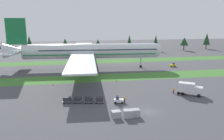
{
  "coord_description": "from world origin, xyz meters",
  "views": [
    {
      "loc": [
        -17.73,
        -48.43,
        21.37
      ],
      "look_at": [
        -3.71,
        29.62,
        4.0
      ],
      "focal_mm": 36.25,
      "sensor_mm": 36.0,
      "label": 1
    }
  ],
  "objects_px": {
    "taxiway_marker_2": "(80,81)",
    "cargo_dolly_second": "(89,100)",
    "catering_truck": "(190,89)",
    "pushback_tractor": "(173,65)",
    "baggage_tug": "(119,100)",
    "airliner": "(85,51)",
    "taxiway_marker_1": "(53,84)",
    "taxiway_marker_0": "(116,80)",
    "ground_crew_loader": "(125,99)",
    "uld_container_1": "(128,114)",
    "ground_crew_marshaller": "(174,90)",
    "cargo_dolly_lead": "(100,100)",
    "cargo_dolly_third": "(78,99)",
    "cargo_dolly_fourth": "(67,99)",
    "uld_container_2": "(116,114)",
    "uld_container_0": "(135,113)"
  },
  "relations": [
    {
      "from": "baggage_tug",
      "to": "uld_container_2",
      "type": "distance_m",
      "value": 9.12
    },
    {
      "from": "cargo_dolly_lead",
      "to": "uld_container_1",
      "type": "distance_m",
      "value": 11.47
    },
    {
      "from": "catering_truck",
      "to": "taxiway_marker_2",
      "type": "xyz_separation_m",
      "value": [
        -31.17,
        21.01,
        -1.7
      ]
    },
    {
      "from": "uld_container_2",
      "to": "uld_container_1",
      "type": "bearing_deg",
      "value": -9.51
    },
    {
      "from": "cargo_dolly_third",
      "to": "taxiway_marker_0",
      "type": "relative_size",
      "value": 3.88
    },
    {
      "from": "uld_container_2",
      "to": "ground_crew_marshaller",
      "type": "bearing_deg",
      "value": 34.4
    },
    {
      "from": "catering_truck",
      "to": "taxiway_marker_0",
      "type": "bearing_deg",
      "value": -102.53
    },
    {
      "from": "pushback_tractor",
      "to": "ground_crew_marshaller",
      "type": "height_order",
      "value": "pushback_tractor"
    },
    {
      "from": "baggage_tug",
      "to": "catering_truck",
      "type": "relative_size",
      "value": 0.4
    },
    {
      "from": "pushback_tractor",
      "to": "uld_container_0",
      "type": "relative_size",
      "value": 1.34
    },
    {
      "from": "ground_crew_marshaller",
      "to": "taxiway_marker_0",
      "type": "height_order",
      "value": "ground_crew_marshaller"
    },
    {
      "from": "airliner",
      "to": "pushback_tractor",
      "type": "relative_size",
      "value": 32.0
    },
    {
      "from": "baggage_tug",
      "to": "pushback_tractor",
      "type": "height_order",
      "value": "same"
    },
    {
      "from": "catering_truck",
      "to": "taxiway_marker_1",
      "type": "xyz_separation_m",
      "value": [
        -40.2,
        17.67,
        -1.69
      ]
    },
    {
      "from": "ground_crew_loader",
      "to": "taxiway_marker_0",
      "type": "xyz_separation_m",
      "value": [
        1.98,
        21.4,
        -0.63
      ]
    },
    {
      "from": "pushback_tractor",
      "to": "taxiway_marker_2",
      "type": "bearing_deg",
      "value": 116.86
    },
    {
      "from": "cargo_dolly_fourth",
      "to": "uld_container_1",
      "type": "xyz_separation_m",
      "value": [
        13.68,
        -11.99,
        -0.03
      ]
    },
    {
      "from": "airliner",
      "to": "catering_truck",
      "type": "bearing_deg",
      "value": 36.89
    },
    {
      "from": "cargo_dolly_third",
      "to": "pushback_tractor",
      "type": "distance_m",
      "value": 61.07
    },
    {
      "from": "baggage_tug",
      "to": "airliner",
      "type": "bearing_deg",
      "value": -161.33
    },
    {
      "from": "catering_truck",
      "to": "pushback_tractor",
      "type": "xyz_separation_m",
      "value": [
        13.33,
        39.72,
        -1.14
      ]
    },
    {
      "from": "airliner",
      "to": "ground_crew_loader",
      "type": "bearing_deg",
      "value": 13.26
    },
    {
      "from": "cargo_dolly_third",
      "to": "catering_truck",
      "type": "height_order",
      "value": "catering_truck"
    },
    {
      "from": "airliner",
      "to": "taxiway_marker_1",
      "type": "xyz_separation_m",
      "value": [
        -12.69,
        -24.95,
        -7.78
      ]
    },
    {
      "from": "cargo_dolly_third",
      "to": "uld_container_1",
      "type": "height_order",
      "value": "uld_container_1"
    },
    {
      "from": "pushback_tractor",
      "to": "uld_container_1",
      "type": "relative_size",
      "value": 1.34
    },
    {
      "from": "cargo_dolly_second",
      "to": "cargo_dolly_fourth",
      "type": "bearing_deg",
      "value": -90.0
    },
    {
      "from": "cargo_dolly_fourth",
      "to": "taxiway_marker_2",
      "type": "xyz_separation_m",
      "value": [
        4.12,
        21.13,
        -0.66
      ]
    },
    {
      "from": "cargo_dolly_third",
      "to": "ground_crew_marshaller",
      "type": "relative_size",
      "value": 1.41
    },
    {
      "from": "uld_container_1",
      "to": "uld_container_2",
      "type": "bearing_deg",
      "value": 170.49
    },
    {
      "from": "taxiway_marker_1",
      "to": "cargo_dolly_fourth",
      "type": "bearing_deg",
      "value": -74.58
    },
    {
      "from": "cargo_dolly_third",
      "to": "taxiway_marker_1",
      "type": "distance_m",
      "value": 19.95
    },
    {
      "from": "cargo_dolly_third",
      "to": "taxiway_marker_1",
      "type": "height_order",
      "value": "cargo_dolly_third"
    },
    {
      "from": "baggage_tug",
      "to": "uld_container_0",
      "type": "relative_size",
      "value": 1.4
    },
    {
      "from": "taxiway_marker_2",
      "to": "cargo_dolly_second",
      "type": "bearing_deg",
      "value": -85.98
    },
    {
      "from": "baggage_tug",
      "to": "taxiway_marker_0",
      "type": "bearing_deg",
      "value": -178.04
    },
    {
      "from": "cargo_dolly_second",
      "to": "uld_container_1",
      "type": "relative_size",
      "value": 1.23
    },
    {
      "from": "airliner",
      "to": "uld_container_2",
      "type": "relative_size",
      "value": 42.96
    },
    {
      "from": "ground_crew_loader",
      "to": "catering_truck",
      "type": "bearing_deg",
      "value": -120.61
    },
    {
      "from": "ground_crew_marshaller",
      "to": "taxiway_marker_0",
      "type": "relative_size",
      "value": 2.75
    },
    {
      "from": "cargo_dolly_third",
      "to": "ground_crew_marshaller",
      "type": "distance_m",
      "value": 28.72
    },
    {
      "from": "ground_crew_marshaller",
      "to": "uld_container_1",
      "type": "xyz_separation_m",
      "value": [
        -17.73,
        -14.4,
        -0.06
      ]
    },
    {
      "from": "catering_truck",
      "to": "ground_crew_marshaller",
      "type": "height_order",
      "value": "catering_truck"
    },
    {
      "from": "taxiway_marker_1",
      "to": "baggage_tug",
      "type": "bearing_deg",
      "value": -48.22
    },
    {
      "from": "baggage_tug",
      "to": "taxiway_marker_0",
      "type": "relative_size",
      "value": 4.44
    },
    {
      "from": "catering_truck",
      "to": "taxiway_marker_0",
      "type": "relative_size",
      "value": 11.18
    },
    {
      "from": "catering_truck",
      "to": "taxiway_marker_2",
      "type": "distance_m",
      "value": 37.63
    },
    {
      "from": "cargo_dolly_lead",
      "to": "uld_container_1",
      "type": "bearing_deg",
      "value": 38.28
    },
    {
      "from": "cargo_dolly_third",
      "to": "uld_container_0",
      "type": "distance_m",
      "value": 16.76
    },
    {
      "from": "uld_container_2",
      "to": "cargo_dolly_fourth",
      "type": "bearing_deg",
      "value": 133.67
    }
  ]
}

